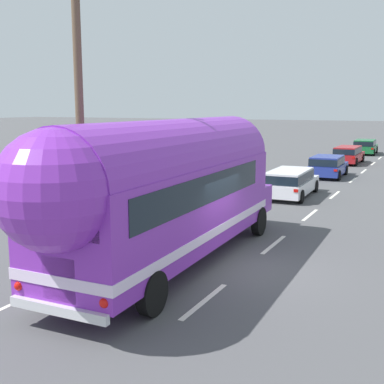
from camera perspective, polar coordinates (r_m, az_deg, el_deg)
name	(u,v)px	position (r m, az deg, el deg)	size (l,w,h in m)	color
ground_plane	(244,269)	(14.11, 6.00, -8.72)	(300.00, 300.00, 0.00)	#4C4C4F
lane_markings	(283,191)	(27.02, 10.35, 0.13)	(3.99, 80.00, 0.01)	silver
utility_pole	(79,108)	(14.57, -12.77, 9.38)	(1.80, 0.24, 8.50)	brown
painted_bus	(165,188)	(13.40, -3.09, 0.48)	(2.80, 12.08, 4.12)	purple
car_lead	(290,181)	(25.22, 11.17, 1.25)	(2.09, 4.87, 1.37)	white
car_second	(328,165)	(32.82, 15.27, 3.00)	(2.06, 4.30, 1.37)	navy
car_third	(348,154)	(41.03, 17.45, 4.21)	(1.93, 4.73, 1.37)	#A5191E
car_fourth	(365,146)	(49.82, 19.21, 5.02)	(2.13, 4.64, 1.37)	#196633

